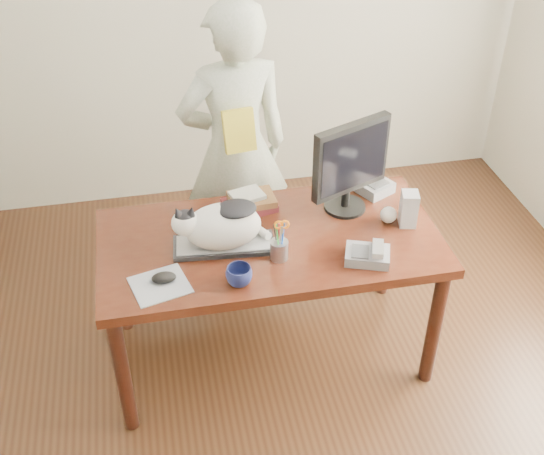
{
  "coord_description": "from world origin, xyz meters",
  "views": [
    {
      "loc": [
        -0.5,
        -1.89,
        2.68
      ],
      "look_at": [
        0.0,
        0.55,
        0.85
      ],
      "focal_mm": 45.0,
      "sensor_mm": 36.0,
      "label": 1
    }
  ],
  "objects_px": {
    "keyboard": "(224,245)",
    "coffee_mug": "(239,276)",
    "desk": "(267,253)",
    "person": "(235,151)",
    "baseball": "(388,215)",
    "monitor": "(351,163)",
    "phone": "(368,255)",
    "mouse": "(164,278)",
    "calculator": "(370,184)",
    "book_stack": "(250,202)",
    "cat": "(220,225)",
    "pen_cup": "(279,248)",
    "speaker": "(409,209)"
  },
  "relations": [
    {
      "from": "pen_cup",
      "to": "person",
      "type": "xyz_separation_m",
      "value": [
        -0.07,
        0.84,
        0.03
      ]
    },
    {
      "from": "baseball",
      "to": "person",
      "type": "relative_size",
      "value": 0.05
    },
    {
      "from": "keyboard",
      "to": "coffee_mug",
      "type": "xyz_separation_m",
      "value": [
        0.03,
        -0.27,
        0.03
      ]
    },
    {
      "from": "monitor",
      "to": "person",
      "type": "height_order",
      "value": "person"
    },
    {
      "from": "cat",
      "to": "coffee_mug",
      "type": "distance_m",
      "value": 0.28
    },
    {
      "from": "cat",
      "to": "baseball",
      "type": "bearing_deg",
      "value": 8.19
    },
    {
      "from": "desk",
      "to": "mouse",
      "type": "height_order",
      "value": "mouse"
    },
    {
      "from": "mouse",
      "to": "person",
      "type": "height_order",
      "value": "person"
    },
    {
      "from": "desk",
      "to": "coffee_mug",
      "type": "height_order",
      "value": "coffee_mug"
    },
    {
      "from": "desk",
      "to": "monitor",
      "type": "xyz_separation_m",
      "value": [
        0.42,
        0.08,
        0.42
      ]
    },
    {
      "from": "cat",
      "to": "coffee_mug",
      "type": "bearing_deg",
      "value": -75.61
    },
    {
      "from": "mouse",
      "to": "baseball",
      "type": "relative_size",
      "value": 1.48
    },
    {
      "from": "keyboard",
      "to": "speaker",
      "type": "distance_m",
      "value": 0.89
    },
    {
      "from": "desk",
      "to": "person",
      "type": "distance_m",
      "value": 0.66
    },
    {
      "from": "baseball",
      "to": "mouse",
      "type": "bearing_deg",
      "value": -168.11
    },
    {
      "from": "desk",
      "to": "speaker",
      "type": "height_order",
      "value": "speaker"
    },
    {
      "from": "desk",
      "to": "calculator",
      "type": "height_order",
      "value": "calculator"
    },
    {
      "from": "mouse",
      "to": "phone",
      "type": "xyz_separation_m",
      "value": [
        0.91,
        -0.03,
        0.01
      ]
    },
    {
      "from": "cat",
      "to": "calculator",
      "type": "bearing_deg",
      "value": 27.28
    },
    {
      "from": "monitor",
      "to": "pen_cup",
      "type": "height_order",
      "value": "monitor"
    },
    {
      "from": "keyboard",
      "to": "mouse",
      "type": "distance_m",
      "value": 0.35
    },
    {
      "from": "baseball",
      "to": "desk",
      "type": "bearing_deg",
      "value": 174.07
    },
    {
      "from": "desk",
      "to": "person",
      "type": "relative_size",
      "value": 0.95
    },
    {
      "from": "cat",
      "to": "monitor",
      "type": "bearing_deg",
      "value": 20.66
    },
    {
      "from": "cat",
      "to": "speaker",
      "type": "distance_m",
      "value": 0.91
    },
    {
      "from": "monitor",
      "to": "phone",
      "type": "relative_size",
      "value": 2.05
    },
    {
      "from": "pen_cup",
      "to": "phone",
      "type": "xyz_separation_m",
      "value": [
        0.39,
        -0.09,
        -0.03
      ]
    },
    {
      "from": "speaker",
      "to": "person",
      "type": "height_order",
      "value": "person"
    },
    {
      "from": "coffee_mug",
      "to": "desk",
      "type": "bearing_deg",
      "value": 62.46
    },
    {
      "from": "person",
      "to": "baseball",
      "type": "bearing_deg",
      "value": 125.69
    },
    {
      "from": "keyboard",
      "to": "baseball",
      "type": "height_order",
      "value": "baseball"
    },
    {
      "from": "monitor",
      "to": "book_stack",
      "type": "distance_m",
      "value": 0.53
    },
    {
      "from": "phone",
      "to": "coffee_mug",
      "type": "bearing_deg",
      "value": -155.28
    },
    {
      "from": "mouse",
      "to": "calculator",
      "type": "relative_size",
      "value": 0.46
    },
    {
      "from": "monitor",
      "to": "phone",
      "type": "height_order",
      "value": "monitor"
    },
    {
      "from": "calculator",
      "to": "keyboard",
      "type": "bearing_deg",
      "value": 175.59
    },
    {
      "from": "keyboard",
      "to": "mouse",
      "type": "relative_size",
      "value": 3.96
    },
    {
      "from": "phone",
      "to": "baseball",
      "type": "height_order",
      "value": "phone"
    },
    {
      "from": "desk",
      "to": "monitor",
      "type": "relative_size",
      "value": 3.36
    },
    {
      "from": "desk",
      "to": "cat",
      "type": "bearing_deg",
      "value": -156.33
    },
    {
      "from": "book_stack",
      "to": "calculator",
      "type": "relative_size",
      "value": 1.06
    },
    {
      "from": "book_stack",
      "to": "keyboard",
      "type": "bearing_deg",
      "value": -129.96
    },
    {
      "from": "keyboard",
      "to": "person",
      "type": "distance_m",
      "value": 0.74
    },
    {
      "from": "coffee_mug",
      "to": "calculator",
      "type": "xyz_separation_m",
      "value": [
        0.78,
        0.6,
        -0.01
      ]
    },
    {
      "from": "person",
      "to": "calculator",
      "type": "bearing_deg",
      "value": 141.63
    },
    {
      "from": "book_stack",
      "to": "speaker",
      "type": "bearing_deg",
      "value": -29.91
    },
    {
      "from": "pen_cup",
      "to": "keyboard",
      "type": "bearing_deg",
      "value": 151.59
    },
    {
      "from": "desk",
      "to": "book_stack",
      "type": "bearing_deg",
      "value": 104.65
    },
    {
      "from": "baseball",
      "to": "calculator",
      "type": "bearing_deg",
      "value": 88.88
    },
    {
      "from": "keyboard",
      "to": "coffee_mug",
      "type": "relative_size",
      "value": 4.19
    }
  ]
}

